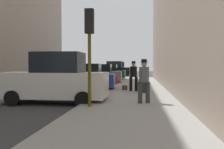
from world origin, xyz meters
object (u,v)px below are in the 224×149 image
Objects in this scene: parked_gray_coupe at (99,74)px; rolling_suitcase at (142,86)px; parked_black_suv at (113,70)px; duffel_bag at (125,88)px; parked_dark_green_sedan at (107,73)px; parked_bronze_suv at (117,69)px; pedestrian_with_fedora at (134,74)px; pedestrian_with_beanie at (144,79)px; parked_white_van at (56,80)px; traffic_light at (89,36)px; parked_blue_sedan at (84,78)px; fire_hydrant at (116,80)px.

rolling_suitcase is at bearing -65.41° from parked_gray_coupe.
parked_black_suv reaches higher than rolling_suitcase.
rolling_suitcase is at bearing -53.38° from duffel_bag.
parked_bronze_suv reaches higher than parked_dark_green_sedan.
pedestrian_with_fedora and pedestrian_with_beanie have the same top height.
parked_white_van and parked_bronze_suv have the same top height.
parked_gray_coupe is 13.67m from traffic_light.
parked_dark_green_sedan is 0.91× the size of parked_bronze_suv.
parked_white_van and parked_black_suv have the same top height.
traffic_light is at bearing -84.41° from parked_dark_green_sedan.
parked_white_van is 17.37m from parked_dark_green_sedan.
rolling_suitcase is at bearing 41.80° from parked_white_van.
parked_blue_sedan is 1.01× the size of parked_dark_green_sedan.
pedestrian_with_beanie is at bearing -77.77° from parked_dark_green_sedan.
pedestrian_with_fedora is at bearing 75.64° from traffic_light.
parked_dark_green_sedan is at bearing 105.41° from rolling_suitcase.
parked_white_van is 5.66m from duffel_bag.
pedestrian_with_fedora reaches higher than parked_blue_sedan.
parked_black_suv is at bearing -90.00° from parked_bronze_suv.
parked_dark_green_sedan is at bearing 95.59° from traffic_light.
pedestrian_with_fedora is (3.33, -19.76, 0.10)m from parked_black_suv.
parked_blue_sedan reaches higher than duffel_bag.
parked_blue_sedan is at bearing 104.64° from traffic_light.
traffic_light reaches higher than duffel_bag.
parked_black_suv is 14.55m from fire_hydrant.
parked_dark_green_sedan is at bearing 90.00° from parked_blue_sedan.
parked_blue_sedan is 18.44m from parked_black_suv.
rolling_suitcase is (0.51, -0.76, -0.65)m from pedestrian_with_fedora.
parked_bronze_suv is 30.29m from pedestrian_with_beanie.
parked_black_suv reaches higher than fire_hydrant.
parked_bronze_suv reaches higher than pedestrian_with_beanie.
parked_blue_sedan is 4.38m from rolling_suitcase.
parked_white_van is at bearing -100.72° from fire_hydrant.
pedestrian_with_beanie is 4.04× the size of duffel_bag.
pedestrian_with_fedora is at bearing -80.43° from parked_black_suv.
parked_white_van is at bearing -138.20° from rolling_suitcase.
parked_bronze_suv reaches higher than fire_hydrant.
rolling_suitcase is (-0.03, 3.95, -0.65)m from pedestrian_with_beanie.
parked_black_suv reaches higher than parked_gray_coupe.
fire_hydrant is at bearing 90.26° from traffic_light.
parked_bronze_suv is (-0.00, 24.00, 0.18)m from parked_blue_sedan.
traffic_light reaches higher than parked_bronze_suv.
parked_blue_sedan is 2.40× the size of pedestrian_with_fedora.
pedestrian_with_beanie reaches higher than parked_blue_sedan.
parked_dark_green_sedan is 2.37× the size of pedestrian_with_fedora.
traffic_light reaches higher than pedestrian_with_fedora.
traffic_light is (1.85, -31.10, 1.73)m from parked_bronze_suv.
parked_dark_green_sedan is 8.05m from fire_hydrant.
traffic_light is at bearing -89.74° from fire_hydrant.
parked_gray_coupe is 2.39× the size of pedestrian_with_fedora.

